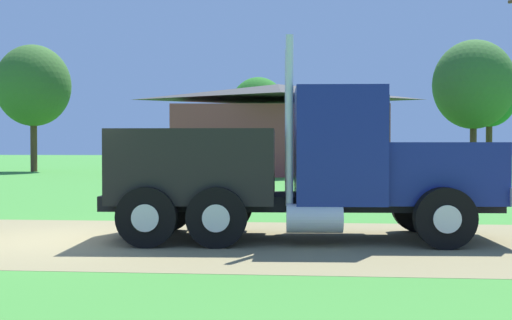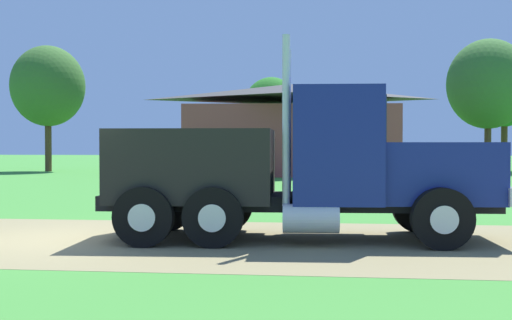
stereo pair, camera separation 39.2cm
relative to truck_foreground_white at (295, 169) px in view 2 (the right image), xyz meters
name	(u,v)px [view 2 (the right image)]	position (x,y,z in m)	size (l,w,h in m)	color
ground_plane	(70,239)	(-4.33, -0.48, -1.37)	(200.00, 200.00, 0.00)	#3C8431
dirt_track	(70,239)	(-4.33, -0.48, -1.36)	(120.00, 6.34, 0.01)	#847951
truck_foreground_white	(295,169)	(0.00, 0.00, 0.00)	(7.68, 3.01, 3.80)	black
shed_building	(290,131)	(-1.93, 28.02, 1.29)	(13.46, 9.25, 5.51)	brown
tree_left	(48,86)	(-18.58, 30.76, 4.41)	(4.97, 4.97, 8.53)	#513823
tree_mid	(271,109)	(-3.89, 36.73, 3.09)	(4.27, 4.27, 6.82)	#513823
tree_right	(488,84)	(10.82, 32.83, 4.44)	(5.38, 5.38, 8.78)	#513823
tree_far_right	(505,99)	(12.53, 35.56, 3.65)	(3.61, 3.61, 7.04)	#513823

